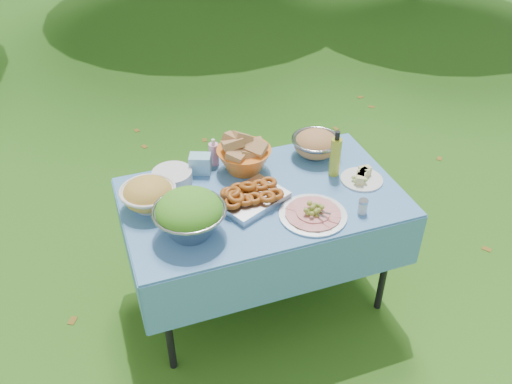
% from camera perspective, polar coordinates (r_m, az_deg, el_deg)
% --- Properties ---
extents(ground, '(80.00, 80.00, 0.00)m').
position_cam_1_polar(ground, '(3.37, 0.60, -10.76)').
color(ground, '#0E380A').
rests_on(ground, ground).
extents(picnic_table, '(1.46, 0.86, 0.76)m').
position_cam_1_polar(picnic_table, '(3.11, 0.64, -6.00)').
color(picnic_table, '#82C4FA').
rests_on(picnic_table, ground).
extents(salad_bowl, '(0.46, 0.46, 0.23)m').
position_cam_1_polar(salad_bowl, '(2.57, -7.01, -2.35)').
color(salad_bowl, gray).
rests_on(salad_bowl, picnic_table).
extents(pasta_bowl_white, '(0.33, 0.33, 0.16)m').
position_cam_1_polar(pasta_bowl_white, '(2.80, -11.29, -0.20)').
color(pasta_bowl_white, silver).
rests_on(pasta_bowl_white, picnic_table).
extents(plate_stack, '(0.28, 0.28, 0.06)m').
position_cam_1_polar(plate_stack, '(2.99, -8.81, 1.66)').
color(plate_stack, silver).
rests_on(plate_stack, picnic_table).
extents(wipes_box, '(0.14, 0.12, 0.11)m').
position_cam_1_polar(wipes_box, '(3.03, -5.89, 2.98)').
color(wipes_box, '#89C6E4').
rests_on(wipes_box, picnic_table).
extents(sanitizer_bottle, '(0.07, 0.07, 0.16)m').
position_cam_1_polar(sanitizer_bottle, '(3.08, -4.47, 4.25)').
color(sanitizer_bottle, '#F29ABE').
rests_on(sanitizer_bottle, picnic_table).
extents(bread_bowl, '(0.34, 0.34, 0.20)m').
position_cam_1_polar(bread_bowl, '(3.01, -1.28, 4.01)').
color(bread_bowl, orange).
rests_on(bread_bowl, picnic_table).
extents(pasta_bowl_steel, '(0.30, 0.30, 0.15)m').
position_cam_1_polar(pasta_bowl_steel, '(3.17, 6.33, 5.09)').
color(pasta_bowl_steel, gray).
rests_on(pasta_bowl_steel, picnic_table).
extents(fried_tray, '(0.41, 0.36, 0.08)m').
position_cam_1_polar(fried_tray, '(2.79, -0.44, -0.45)').
color(fried_tray, silver).
rests_on(fried_tray, picnic_table).
extents(charcuterie_platter, '(0.35, 0.35, 0.08)m').
position_cam_1_polar(charcuterie_platter, '(2.72, 6.06, -1.87)').
color(charcuterie_platter, silver).
rests_on(charcuterie_platter, picnic_table).
extents(oil_bottle, '(0.06, 0.06, 0.27)m').
position_cam_1_polar(oil_bottle, '(2.98, 8.38, 4.03)').
color(oil_bottle, '#A6B128').
rests_on(oil_bottle, picnic_table).
extents(cheese_plate, '(0.30, 0.30, 0.06)m').
position_cam_1_polar(cheese_plate, '(3.01, 11.11, 1.72)').
color(cheese_plate, silver).
rests_on(cheese_plate, picnic_table).
extents(shaker, '(0.06, 0.06, 0.08)m').
position_cam_1_polar(shaker, '(2.78, 11.18, -1.50)').
color(shaker, silver).
rests_on(shaker, picnic_table).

